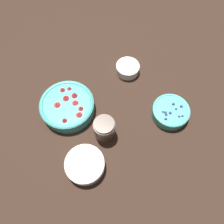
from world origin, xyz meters
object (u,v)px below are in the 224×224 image
(bowl_blueberries, at_px, (171,112))
(bowl_strawberries, at_px, (68,106))
(bowl_cream, at_px, (128,68))
(jar_chocolate, at_px, (104,129))
(bowl_bananas, at_px, (85,164))

(bowl_blueberries, bearing_deg, bowl_strawberries, 130.36)
(bowl_cream, bearing_deg, jar_chocolate, -154.60)
(bowl_bananas, bearing_deg, jar_chocolate, 15.82)
(bowl_cream, relative_size, jar_chocolate, 1.05)
(bowl_strawberries, relative_size, bowl_blueberries, 1.47)
(bowl_blueberries, relative_size, bowl_bananas, 1.05)
(bowl_cream, xyz_separation_m, jar_chocolate, (-0.31, -0.15, 0.02))
(bowl_blueberries, distance_m, jar_chocolate, 0.30)
(bowl_strawberries, xyz_separation_m, bowl_blueberries, (0.29, -0.35, -0.01))
(bowl_strawberries, height_order, bowl_cream, bowl_strawberries)
(bowl_cream, distance_m, jar_chocolate, 0.35)
(bowl_blueberries, xyz_separation_m, bowl_cream, (0.05, 0.30, -0.00))
(bowl_strawberries, bearing_deg, bowl_bananas, -117.10)
(jar_chocolate, bearing_deg, bowl_bananas, -164.18)
(bowl_strawberries, relative_size, bowl_cream, 2.09)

